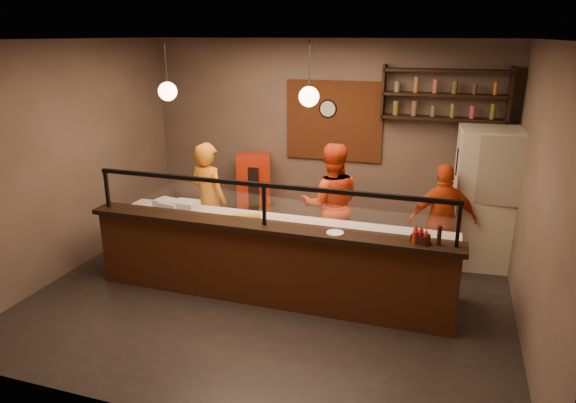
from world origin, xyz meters
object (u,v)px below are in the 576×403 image
(cook_right, at_px, (442,221))
(red_cooler, at_px, (254,192))
(cook_left, at_px, (209,201))
(wall_clock, at_px, (328,109))
(pepper_mill, at_px, (439,235))
(condiment_caddy, at_px, (420,238))
(fridge, at_px, (485,198))
(pizza_dough, at_px, (319,228))
(cook_mid, at_px, (331,205))

(cook_right, bearing_deg, red_cooler, -33.25)
(cook_left, bearing_deg, wall_clock, -112.91)
(pepper_mill, bearing_deg, condiment_caddy, 178.14)
(pepper_mill, bearing_deg, fridge, 74.93)
(pepper_mill, bearing_deg, pizza_dough, 162.25)
(cook_mid, height_order, fridge, fridge)
(cook_mid, relative_size, cook_right, 1.13)
(cook_left, height_order, condiment_caddy, cook_left)
(cook_right, height_order, red_cooler, cook_right)
(fridge, xyz_separation_m, pepper_mill, (-0.57, -2.11, 0.16))
(cook_mid, bearing_deg, cook_left, -8.36)
(cook_mid, height_order, condiment_caddy, cook_mid)
(pizza_dough, bearing_deg, red_cooler, 130.13)
(condiment_caddy, bearing_deg, cook_mid, 133.13)
(cook_left, height_order, cook_right, cook_left)
(red_cooler, height_order, pepper_mill, red_cooler)
(cook_left, xyz_separation_m, fridge, (3.91, 0.97, 0.13))
(cook_right, distance_m, pizza_dough, 1.83)
(cook_left, bearing_deg, cook_mid, -152.29)
(cook_mid, distance_m, cook_right, 1.57)
(cook_mid, height_order, pizza_dough, cook_mid)
(fridge, bearing_deg, pizza_dough, -146.13)
(wall_clock, bearing_deg, fridge, -14.68)
(wall_clock, relative_size, cook_left, 0.17)
(wall_clock, distance_m, cook_left, 2.47)
(wall_clock, bearing_deg, cook_mid, -73.57)
(wall_clock, xyz_separation_m, fridge, (2.50, -0.65, -1.09))
(condiment_caddy, bearing_deg, wall_clock, 122.20)
(cook_right, bearing_deg, pepper_mill, 72.37)
(cook_mid, xyz_separation_m, fridge, (2.11, 0.66, 0.10))
(cook_mid, relative_size, red_cooler, 1.39)
(wall_clock, bearing_deg, pizza_dough, -78.70)
(red_cooler, bearing_deg, condiment_caddy, -60.72)
(wall_clock, height_order, cook_right, wall_clock)
(condiment_caddy, bearing_deg, cook_right, 82.02)
(condiment_caddy, bearing_deg, pizza_dough, 160.00)
(cook_right, bearing_deg, cook_left, -10.34)
(wall_clock, xyz_separation_m, cook_left, (-1.41, -1.62, -1.22))
(wall_clock, relative_size, pepper_mill, 1.36)
(cook_mid, relative_size, pepper_mill, 8.20)
(cook_mid, bearing_deg, pepper_mill, 118.91)
(cook_right, distance_m, red_cooler, 3.30)
(wall_clock, xyz_separation_m, cook_right, (1.95, -1.23, -1.30))
(cook_mid, height_order, red_cooler, cook_mid)
(cook_mid, relative_size, condiment_caddy, 10.21)
(cook_left, relative_size, cook_mid, 0.98)
(pizza_dough, bearing_deg, fridge, 38.72)
(fridge, height_order, pizza_dough, fridge)
(fridge, bearing_deg, condiment_caddy, -114.81)
(cook_right, height_order, pizza_dough, cook_right)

